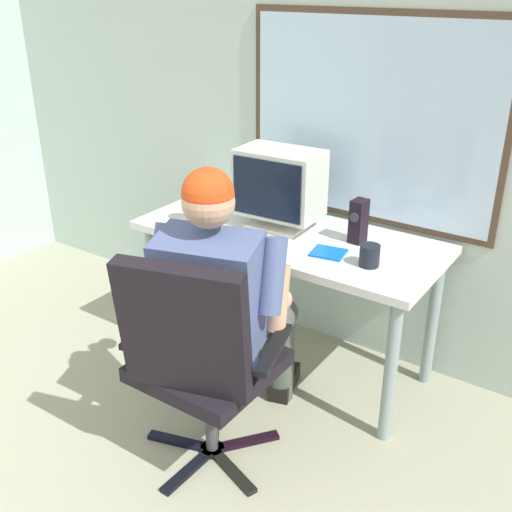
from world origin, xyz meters
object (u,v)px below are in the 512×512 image
(desk, at_px, (288,250))
(crt_monitor, at_px, (279,184))
(person_seated, at_px, (224,302))
(cd_case, at_px, (328,253))
(desk_speaker, at_px, (358,221))
(coffee_mug, at_px, (370,256))
(office_chair, at_px, (197,355))
(wine_glass, at_px, (194,201))

(desk, bearing_deg, crt_monitor, 151.32)
(person_seated, bearing_deg, cd_case, 67.52)
(desk_speaker, xyz_separation_m, coffee_mug, (0.15, -0.20, -0.05))
(desk, xyz_separation_m, coffee_mug, (0.46, -0.11, 0.13))
(office_chair, distance_m, wine_glass, 0.94)
(cd_case, xyz_separation_m, coffee_mug, (0.19, -0.01, 0.04))
(desk_speaker, bearing_deg, cd_case, -103.19)
(office_chair, distance_m, desk_speaker, 0.98)
(desk, xyz_separation_m, person_seated, (0.07, -0.59, 0.01))
(desk, bearing_deg, desk_speaker, 16.12)
(wine_glass, xyz_separation_m, coffee_mug, (0.90, 0.03, -0.07))
(office_chair, height_order, wine_glass, office_chair)
(office_chair, relative_size, crt_monitor, 2.42)
(desk, bearing_deg, person_seated, -83.65)
(office_chair, bearing_deg, person_seated, 104.47)
(desk, height_order, desk_speaker, desk_speaker)
(person_seated, distance_m, wine_glass, 0.70)
(office_chair, xyz_separation_m, desk_speaker, (0.18, 0.92, 0.27))
(cd_case, bearing_deg, crt_monitor, 157.60)
(office_chair, height_order, cd_case, office_chair)
(crt_monitor, relative_size, wine_glass, 2.44)
(desk, bearing_deg, cd_case, -20.39)
(person_seated, bearing_deg, desk, 96.35)
(desk_speaker, bearing_deg, office_chair, -101.19)
(desk, xyz_separation_m, crt_monitor, (-0.08, 0.04, 0.30))
(crt_monitor, distance_m, coffee_mug, 0.59)
(desk_speaker, height_order, coffee_mug, desk_speaker)
(person_seated, relative_size, desk_speaker, 6.11)
(desk, distance_m, cd_case, 0.30)
(crt_monitor, height_order, desk_speaker, crt_monitor)
(person_seated, distance_m, coffee_mug, 0.63)
(desk_speaker, bearing_deg, crt_monitor, -173.26)
(wine_glass, bearing_deg, desk, 17.91)
(desk_speaker, xyz_separation_m, cd_case, (-0.04, -0.19, -0.10))
(crt_monitor, xyz_separation_m, cd_case, (0.35, -0.14, -0.21))
(person_seated, xyz_separation_m, cd_case, (0.20, 0.49, 0.08))
(desk_speaker, distance_m, coffee_mug, 0.25)
(office_chair, height_order, desk_speaker, office_chair)
(cd_case, bearing_deg, desk_speaker, 76.81)
(desk_speaker, bearing_deg, wine_glass, -162.82)
(crt_monitor, height_order, wine_glass, crt_monitor)
(office_chair, relative_size, desk_speaker, 4.85)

